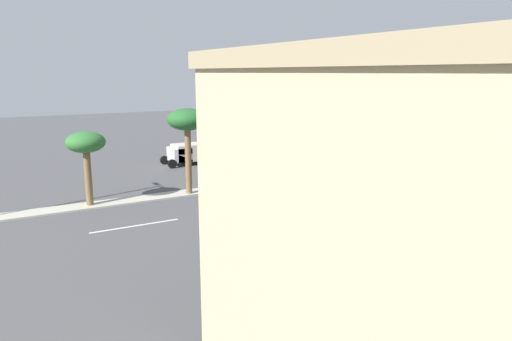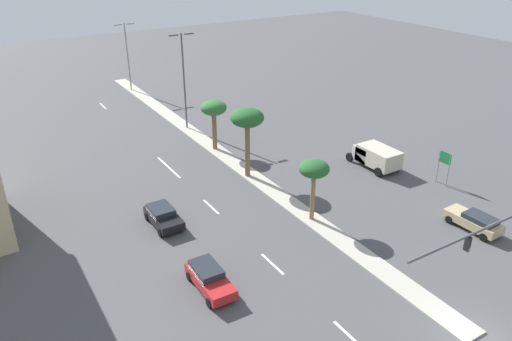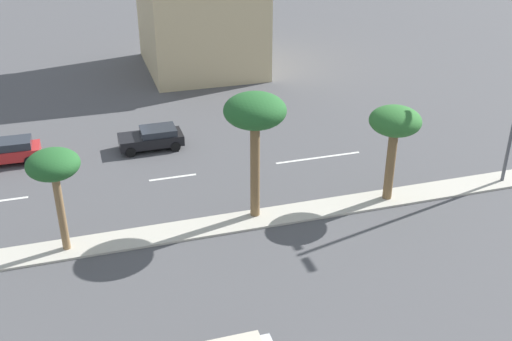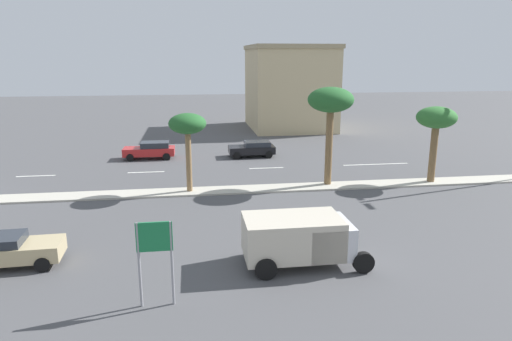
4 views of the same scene
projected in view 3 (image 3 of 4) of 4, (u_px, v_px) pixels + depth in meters
ground_plane at (261, 219)px, 31.59m from camera, size 160.00×160.00×0.00m
median_curb at (386, 198)px, 33.43m from camera, size 1.80×64.92×0.12m
lane_stripe_leading at (1, 201)px, 33.32m from camera, size 0.20×2.80×0.01m
lane_stripe_mid at (173, 177)px, 35.79m from camera, size 0.20×2.80×0.01m
lane_stripe_front at (297, 161)px, 37.82m from camera, size 0.20×2.80×0.01m
lane_stripe_far at (339, 155)px, 38.55m from camera, size 0.20×2.80×0.01m
commercial_building at (200, 11)px, 52.90m from camera, size 12.07×9.87×10.09m
palm_tree_front at (53, 168)px, 27.08m from camera, size 2.41×2.41×5.14m
palm_tree_right at (255, 115)px, 29.26m from camera, size 3.09×3.09×6.68m
palm_tree_leading at (395, 125)px, 31.44m from camera, size 2.73×2.73×5.31m
sedan_red_right at (5, 151)px, 37.18m from camera, size 1.95×4.43×1.49m
sedan_black_inboard at (152, 138)px, 39.15m from camera, size 2.05×4.08×1.38m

